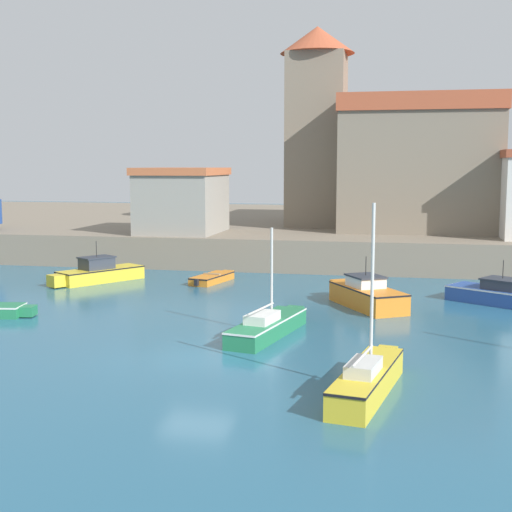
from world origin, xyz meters
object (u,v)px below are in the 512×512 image
Objects in this scene: motorboat_orange_8 at (366,294)px; dinghy_orange_5 at (213,278)px; sailboat_green_4 at (268,325)px; motorboat_blue_7 at (501,294)px; harbor_shed_mid_row at (182,200)px; sailboat_yellow_2 at (368,378)px; church at (404,158)px; motorboat_yellow_3 at (98,273)px.

dinghy_orange_5 is at bearing 148.50° from motorboat_orange_8.
motorboat_blue_7 is at bearing 41.10° from sailboat_green_4.
sailboat_yellow_2 is at bearing -62.12° from harbor_shed_mid_row.
sailboat_yellow_2 is at bearing -57.32° from sailboat_green_4.
motorboat_blue_7 is 0.99× the size of motorboat_orange_8.
motorboat_orange_8 is 23.92m from church.
sailboat_green_4 is 1.12× the size of motorboat_orange_8.
harbor_shed_mid_row is (-14.10, 26.66, 3.85)m from sailboat_yellow_2.
church reaches higher than dinghy_orange_5.
sailboat_yellow_2 is 30.40m from harbor_shed_mid_row.
motorboat_orange_8 is at bearing -45.05° from harbor_shed_mid_row.
motorboat_yellow_3 is 10.13m from harbor_shed_mid_row.
motorboat_blue_7 is at bearing 69.55° from sailboat_yellow_2.
dinghy_orange_5 is 0.76× the size of motorboat_orange_8.
motorboat_blue_7 is at bearing -5.84° from motorboat_yellow_3.
sailboat_yellow_2 is 1.08× the size of motorboat_orange_8.
harbor_shed_mid_row reaches higher than sailboat_yellow_2.
motorboat_orange_8 is at bearing -93.94° from church.
sailboat_yellow_2 reaches higher than sailboat_green_4.
sailboat_green_4 is at bearing -117.65° from motorboat_orange_8.
church is at bearing 32.56° from harbor_shed_mid_row.
motorboat_orange_8 reaches higher than dinghy_orange_5.
motorboat_orange_8 is at bearing -31.50° from dinghy_orange_5.
church is 17.95m from harbor_shed_mid_row.
harbor_shed_mid_row is at bearing 117.88° from sailboat_yellow_2.
sailboat_green_4 is at bearing -42.01° from motorboat_yellow_3.
church is (5.07, 29.57, 6.88)m from sailboat_green_4.
harbor_shed_mid_row reaches higher than motorboat_yellow_3.
motorboat_yellow_3 is 1.02× the size of motorboat_blue_7.
motorboat_orange_8 is at bearing 93.24° from sailboat_yellow_2.
sailboat_green_4 is (12.14, -10.93, -0.12)m from motorboat_yellow_3.
dinghy_orange_5 is 21.54m from church.
sailboat_yellow_2 is 1.06× the size of motorboat_yellow_3.
motorboat_blue_7 is 23.16m from harbor_shed_mid_row.
sailboat_green_4 is 13.46m from dinghy_orange_5.
dinghy_orange_5 is (-9.84, 18.85, -0.25)m from sailboat_yellow_2.
sailboat_green_4 is 13.20m from motorboat_blue_7.
dinghy_orange_5 is at bearing -61.37° from harbor_shed_mid_row.
motorboat_blue_7 is (15.54, -3.56, 0.23)m from dinghy_orange_5.
motorboat_yellow_3 is 1.33× the size of dinghy_orange_5.
motorboat_yellow_3 reaches higher than dinghy_orange_5.
harbor_shed_mid_row is at bearing 116.19° from sailboat_green_4.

